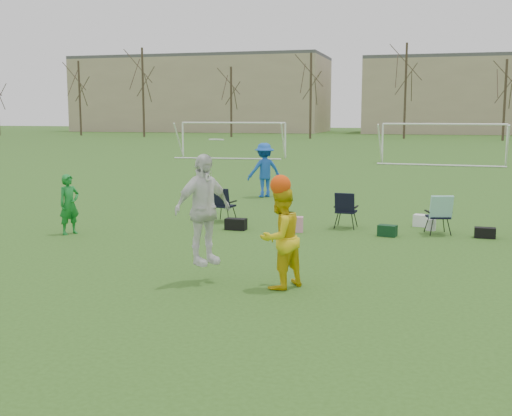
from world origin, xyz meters
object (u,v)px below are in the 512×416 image
(goal_mid, at_px, (443,132))
(fielder_green_near, at_px, (69,204))
(center_contest, at_px, (241,222))
(goal_left, at_px, (233,130))
(fielder_blue, at_px, (264,170))

(goal_mid, bearing_deg, fielder_green_near, -105.53)
(center_contest, distance_m, goal_mid, 30.36)
(fielder_green_near, height_order, goal_left, goal_left)
(goal_left, relative_size, goal_mid, 1.00)
(goal_mid, bearing_deg, fielder_blue, -105.73)
(fielder_green_near, height_order, center_contest, center_contest)
(fielder_green_near, bearing_deg, center_contest, -94.92)
(fielder_blue, xyz_separation_m, goal_left, (-7.49, 20.15, 0.93))
(goal_left, bearing_deg, goal_mid, -13.13)
(fielder_green_near, xyz_separation_m, goal_mid, (9.42, 26.56, 1.16))
(fielder_green_near, relative_size, goal_left, 0.21)
(goal_left, bearing_deg, center_contest, -77.42)
(center_contest, height_order, goal_left, center_contest)
(goal_mid, bearing_deg, goal_left, 175.87)
(fielder_green_near, distance_m, goal_left, 28.95)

